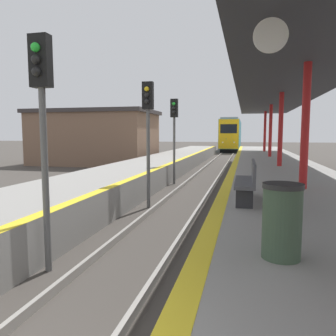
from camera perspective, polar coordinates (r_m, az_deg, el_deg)
The scene contains 8 objects.
train at distance 50.73m, azimuth 10.97°, elevation 5.70°, with size 2.62×16.47×4.65m.
signal_near at distance 6.26m, azimuth -21.09°, elevation 9.65°, with size 0.36×0.31×4.24m.
signal_mid at distance 11.06m, azimuth -3.52°, elevation 8.28°, with size 0.36×0.31×4.24m.
signal_far at distance 16.36m, azimuth 1.08°, elevation 7.55°, with size 0.36×0.31×4.24m.
station_canopy at distance 16.65m, azimuth 19.23°, elevation 12.51°, with size 4.14×33.52×3.68m.
trash_bin at distance 4.33m, azimuth 19.22°, elevation -8.68°, with size 0.50×0.50×0.94m.
bench at distance 7.69m, azimuth 13.74°, elevation -2.05°, with size 0.44×1.83×0.92m.
station_building at distance 28.23m, azimuth -12.54°, elevation 5.26°, with size 9.93×6.36×4.45m.
Camera 1 is at (2.18, -1.18, 2.53)m, focal length 35.00 mm.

